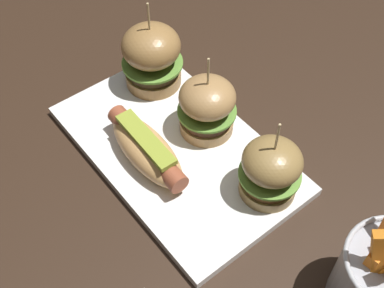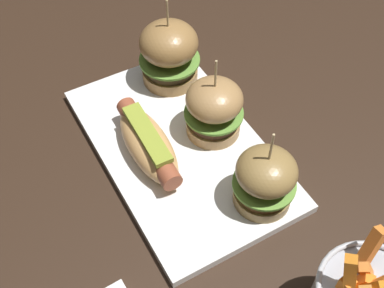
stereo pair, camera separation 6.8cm
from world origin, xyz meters
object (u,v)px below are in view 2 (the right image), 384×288
Objects in this scene: slider_left at (169,53)px; slider_right at (265,179)px; hot_dog at (148,143)px; slider_center at (215,110)px; platter_main at (180,147)px.

slider_left is 1.12× the size of slider_right.
hot_dog is 0.11m from slider_center.
platter_main is 2.27× the size of hot_dog.
slider_left reaches higher than hot_dog.
platter_main is at bearing -92.45° from slider_center.
slider_right is at bearing 20.04° from platter_main.
slider_center is (0.00, 0.06, 0.05)m from platter_main.
hot_dog is (-0.01, -0.05, 0.03)m from platter_main.
hot_dog is 1.08× the size of slider_left.
slider_right reaches higher than hot_dog.
platter_main is 0.06m from hot_dog.
slider_center reaches higher than platter_main.
slider_left is (-0.13, 0.10, 0.03)m from hot_dog.
hot_dog is 0.17m from slider_right.
slider_right is (0.14, 0.05, 0.05)m from platter_main.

